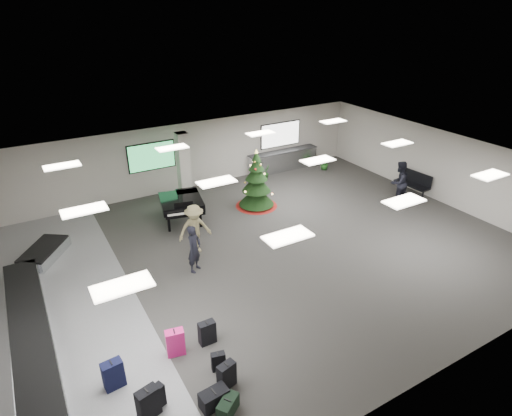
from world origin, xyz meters
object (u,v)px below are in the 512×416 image
traveler_a (194,249)px  christmas_tree (256,187)px  pink_suitcase (175,343)px  bench (414,182)px  traveler_bench (399,182)px  potted_plant_left (266,172)px  traveler_b (195,229)px  grand_piano (181,203)px  baggage_carousel (35,319)px  service_counter (283,160)px  potted_plant_right (325,163)px

traveler_a → christmas_tree: bearing=-0.3°
pink_suitcase → bench: bearing=27.8°
pink_suitcase → traveler_a: bearing=70.3°
traveler_bench → potted_plant_left: size_ratio=2.54×
bench → traveler_b: size_ratio=0.92×
grand_piano → traveler_b: 2.51m
bench → baggage_carousel: bearing=180.0°
service_counter → christmas_tree: (-3.50, -3.15, 0.36)m
potted_plant_left → traveler_bench: bearing=-55.3°
pink_suitcase → traveler_b: bearing=71.9°
pink_suitcase → potted_plant_right: 14.66m
bench → traveler_a: size_ratio=1.02×
service_counter → potted_plant_right: size_ratio=5.44×
pink_suitcase → grand_piano: grand_piano is taller
christmas_tree → potted_plant_right: (5.49, 2.09, -0.54)m
bench → potted_plant_left: 7.16m
baggage_carousel → pink_suitcase: (3.04, -3.05, 0.16)m
potted_plant_left → service_counter: bearing=25.3°
grand_piano → potted_plant_right: grand_piano is taller
bench → christmas_tree: bearing=156.7°
traveler_bench → potted_plant_right: traveler_bench is taller
baggage_carousel → pink_suitcase: 4.31m
christmas_tree → grand_piano: 3.42m
grand_piano → bench: grand_piano is taller
grand_piano → traveler_bench: traveler_bench is taller
pink_suitcase → baggage_carousel: bearing=145.8°
traveler_a → traveler_bench: bearing=-35.2°
grand_piano → traveler_b: bearing=-87.9°
grand_piano → pink_suitcase: bearing=-100.3°
grand_piano → bench: size_ratio=1.39×
traveler_b → potted_plant_right: traveler_b is taller
traveler_bench → potted_plant_right: (-0.19, 4.97, -0.61)m
service_counter → bench: 6.75m
service_counter → potted_plant_left: bearing=-154.7°
pink_suitcase → traveler_b: size_ratio=0.41×
traveler_a → potted_plant_left: traveler_a is taller
christmas_tree → traveler_a: bearing=-142.6°
grand_piano → traveler_bench: bearing=-6.5°
pink_suitcase → grand_piano: size_ratio=0.32×
pink_suitcase → christmas_tree: (6.30, 6.63, 0.54)m
traveler_a → traveler_bench: 10.04m
potted_plant_left → pink_suitcase: bearing=-132.4°
grand_piano → potted_plant_right: (8.90, 1.85, -0.48)m
potted_plant_left → potted_plant_right: size_ratio=1.04×
service_counter → bench: bearing=-57.7°
christmas_tree → potted_plant_right: bearing=20.8°
service_counter → grand_piano: size_ratio=1.70×
pink_suitcase → potted_plant_right: size_ratio=1.02×
christmas_tree → potted_plant_right: christmas_tree is taller
christmas_tree → baggage_carousel: bearing=-159.0°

